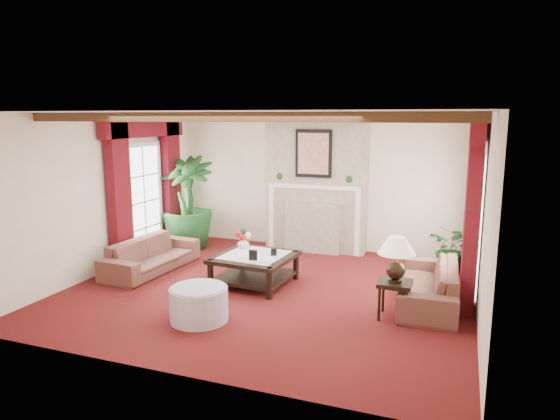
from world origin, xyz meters
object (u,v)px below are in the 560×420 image
at_px(potted_palm, 188,223).
at_px(coffee_table, 255,270).
at_px(sofa_right, 429,277).
at_px(side_table, 394,300).
at_px(sofa_left, 151,250).
at_px(ottoman, 199,304).

xyz_separation_m(potted_palm, coffee_table, (2.16, -1.61, -0.29)).
distance_m(sofa_right, coffee_table, 2.68).
xyz_separation_m(sofa_right, coffee_table, (-2.67, -0.12, -0.15)).
bearing_deg(side_table, sofa_left, 171.29).
bearing_deg(sofa_left, potted_palm, 10.69).
relative_size(side_table, ottoman, 0.67).
xyz_separation_m(sofa_left, ottoman, (1.84, -1.62, -0.15)).
bearing_deg(ottoman, sofa_left, 138.65).
bearing_deg(side_table, potted_palm, 153.33).
bearing_deg(side_table, ottoman, -157.90).
bearing_deg(sofa_right, sofa_left, -91.40).
distance_m(sofa_left, ottoman, 2.46).
relative_size(sofa_left, sofa_right, 0.98).
height_order(potted_palm, coffee_table, potted_palm).
distance_m(coffee_table, ottoman, 1.60).
bearing_deg(sofa_right, ottoman, -60.96).
bearing_deg(potted_palm, sofa_right, -17.19).
bearing_deg(sofa_right, side_table, -30.51).
xyz_separation_m(side_table, ottoman, (-2.40, -0.97, -0.03)).
height_order(sofa_right, potted_palm, potted_palm).
distance_m(sofa_left, sofa_right, 4.63).
xyz_separation_m(sofa_right, ottoman, (-2.79, -1.71, -0.16)).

